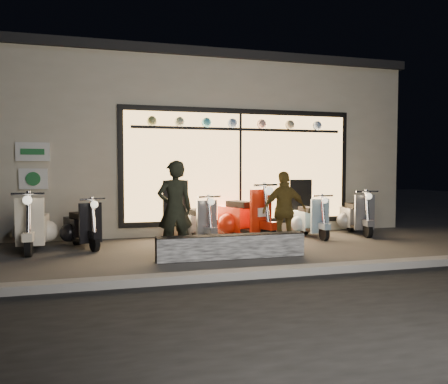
{
  "coord_description": "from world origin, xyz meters",
  "views": [
    {
      "loc": [
        -2.15,
        -7.62,
        1.5
      ],
      "look_at": [
        0.06,
        0.6,
        1.05
      ],
      "focal_mm": 35.0,
      "sensor_mm": 36.0,
      "label": 1
    }
  ],
  "objects_px": {
    "man": "(175,209)",
    "woman": "(285,210)",
    "graffiti_barrier": "(231,246)",
    "scooter_silver": "(196,223)",
    "scooter_red": "(242,218)"
  },
  "relations": [
    {
      "from": "man",
      "to": "woman",
      "type": "xyz_separation_m",
      "value": [
        2.1,
        0.22,
        -0.09
      ]
    },
    {
      "from": "graffiti_barrier",
      "to": "woman",
      "type": "height_order",
      "value": "woman"
    },
    {
      "from": "scooter_silver",
      "to": "man",
      "type": "height_order",
      "value": "man"
    },
    {
      "from": "scooter_red",
      "to": "man",
      "type": "bearing_deg",
      "value": -159.57
    },
    {
      "from": "scooter_red",
      "to": "scooter_silver",
      "type": "bearing_deg",
      "value": 159.69
    },
    {
      "from": "scooter_silver",
      "to": "woman",
      "type": "xyz_separation_m",
      "value": [
        1.43,
        -1.25,
        0.35
      ]
    },
    {
      "from": "scooter_silver",
      "to": "woman",
      "type": "distance_m",
      "value": 1.94
    },
    {
      "from": "scooter_silver",
      "to": "graffiti_barrier",
      "type": "bearing_deg",
      "value": -96.16
    },
    {
      "from": "graffiti_barrier",
      "to": "man",
      "type": "xyz_separation_m",
      "value": [
        -0.89,
        0.38,
        0.62
      ]
    },
    {
      "from": "woman",
      "to": "scooter_red",
      "type": "bearing_deg",
      "value": -68.77
    },
    {
      "from": "scooter_silver",
      "to": "man",
      "type": "relative_size",
      "value": 0.81
    },
    {
      "from": "graffiti_barrier",
      "to": "man",
      "type": "relative_size",
      "value": 1.53
    },
    {
      "from": "scooter_red",
      "to": "man",
      "type": "relative_size",
      "value": 0.97
    },
    {
      "from": "scooter_silver",
      "to": "man",
      "type": "distance_m",
      "value": 1.67
    },
    {
      "from": "graffiti_barrier",
      "to": "scooter_red",
      "type": "height_order",
      "value": "scooter_red"
    }
  ]
}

